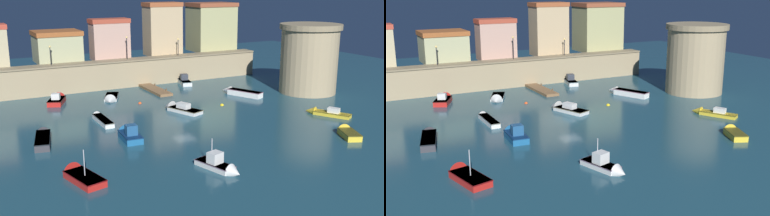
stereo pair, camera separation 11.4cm
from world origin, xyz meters
TOP-DOWN VIEW (x-y plane):
  - ground_plane at (0.00, 0.00)m, footprint 123.31×123.31m
  - quay_wall at (0.00, 21.91)m, footprint 49.68×3.03m
  - old_town_backdrop at (5.25, 25.71)m, footprint 45.23×6.13m
  - fortress_tower at (23.70, 4.48)m, footprint 9.27×9.27m
  - pier_dock at (3.23, 16.27)m, footprint 2.07×8.57m
  - quay_lamp_0 at (-11.21, 21.91)m, footprint 0.32×0.32m
  - quay_lamp_1 at (0.92, 21.91)m, footprint 0.32×0.32m
  - quay_lamp_2 at (10.15, 21.91)m, footprint 0.32×0.32m
  - moored_boat_0 at (-8.72, -3.67)m, footprint 2.15×4.98m
  - moored_boat_1 at (-4.81, 13.81)m, footprint 3.85×5.88m
  - moored_boat_2 at (16.71, -6.72)m, footprint 3.83×5.78m
  - moored_boat_3 at (-4.68, -16.06)m, footprint 2.71×5.12m
  - moored_boat_4 at (1.15, 4.03)m, footprint 3.78×6.29m
  - moored_boat_5 at (-11.85, 16.07)m, footprint 3.69×5.32m
  - moored_boat_6 at (9.89, 19.62)m, footprint 2.77×5.93m
  - moored_boat_7 at (-17.08, -0.27)m, footprint 2.88×6.87m
  - moored_boat_8 at (13.33, 7.62)m, footprint 4.00×6.79m
  - moored_boat_9 at (-9.37, 4.20)m, footprint 1.16×6.69m
  - moored_boat_10 at (-16.39, -11.82)m, footprint 3.02×5.70m
  - moored_boat_11 at (12.81, -14.21)m, footprint 3.12×4.37m
  - mooring_buoy_0 at (-1.87, 10.01)m, footprint 0.47×0.47m
  - mooring_buoy_1 at (7.70, 3.64)m, footprint 0.52×0.52m

SIDE VIEW (x-z plane):
  - ground_plane at x=0.00m, z-range 0.00..0.00m
  - mooring_buoy_0 at x=-1.87m, z-range -0.24..0.24m
  - mooring_buoy_1 at x=7.70m, z-range -0.26..0.26m
  - pier_dock at x=3.23m, z-range -0.15..0.55m
  - moored_boat_1 at x=-4.81m, z-range -0.59..1.07m
  - moored_boat_9 at x=-9.37m, z-range -0.22..0.85m
  - moored_boat_2 at x=16.71m, z-range -0.44..1.08m
  - moored_boat_4 at x=1.15m, z-range -0.56..1.24m
  - moored_boat_10 at x=-16.39m, z-range -1.40..2.08m
  - moored_boat_11 at x=12.81m, z-range -0.37..1.11m
  - moored_boat_7 at x=-17.08m, z-range -0.27..1.12m
  - moored_boat_3 at x=-4.68m, z-range -1.16..2.02m
  - moored_boat_8 at x=13.33m, z-range -0.24..1.14m
  - moored_boat_5 at x=-11.85m, z-range -0.58..1.49m
  - moored_boat_6 at x=9.89m, z-range -0.53..1.50m
  - moored_boat_0 at x=-8.72m, z-range -0.63..1.66m
  - quay_wall at x=0.00m, z-range 0.01..4.42m
  - fortress_tower at x=23.70m, z-range 0.06..10.52m
  - quay_lamp_2 at x=10.15m, z-range 4.93..7.85m
  - quay_lamp_0 at x=-11.21m, z-range 4.93..7.87m
  - quay_lamp_1 at x=0.92m, z-range 4.99..8.69m
  - old_town_backdrop at x=5.25m, z-range 3.46..12.50m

